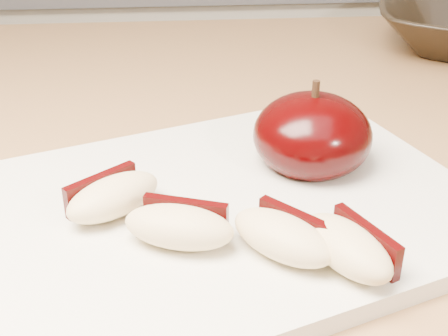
{
  "coord_description": "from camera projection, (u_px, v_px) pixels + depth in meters",
  "views": [
    {
      "loc": [
        0.06,
        0.02,
        1.13
      ],
      "look_at": [
        0.09,
        0.36,
        0.94
      ],
      "focal_mm": 50.0,
      "sensor_mm": 36.0,
      "label": 1
    }
  ],
  "objects": [
    {
      "name": "back_cabinet",
      "position": [
        154.0,
        168.0,
        1.34
      ],
      "size": [
        2.4,
        0.62,
        0.94
      ],
      "color": "silver",
      "rests_on": "ground"
    },
    {
      "name": "cutting_board",
      "position": [
        224.0,
        210.0,
        0.4
      ],
      "size": [
        0.38,
        0.33,
        0.01
      ],
      "primitive_type": "cube",
      "rotation": [
        0.0,
        0.0,
        0.35
      ],
      "color": "silver",
      "rests_on": "island_counter"
    },
    {
      "name": "apple_half",
      "position": [
        312.0,
        135.0,
        0.44
      ],
      "size": [
        0.11,
        0.11,
        0.07
      ],
      "rotation": [
        0.0,
        0.0,
        0.33
      ],
      "color": "black",
      "rests_on": "cutting_board"
    },
    {
      "name": "apple_wedge_a",
      "position": [
        112.0,
        196.0,
        0.38
      ],
      "size": [
        0.07,
        0.07,
        0.02
      ],
      "rotation": [
        0.0,
        0.0,
        0.69
      ],
      "color": "beige",
      "rests_on": "cutting_board"
    },
    {
      "name": "apple_wedge_b",
      "position": [
        180.0,
        226.0,
        0.36
      ],
      "size": [
        0.07,
        0.05,
        0.02
      ],
      "rotation": [
        0.0,
        0.0,
        -0.33
      ],
      "color": "beige",
      "rests_on": "cutting_board"
    },
    {
      "name": "apple_wedge_c",
      "position": [
        284.0,
        236.0,
        0.35
      ],
      "size": [
        0.07,
        0.07,
        0.02
      ],
      "rotation": [
        0.0,
        0.0,
        -0.8
      ],
      "color": "beige",
      "rests_on": "cutting_board"
    },
    {
      "name": "apple_wedge_d",
      "position": [
        349.0,
        246.0,
        0.34
      ],
      "size": [
        0.06,
        0.07,
        0.02
      ],
      "rotation": [
        0.0,
        0.0,
        -1.13
      ],
      "color": "beige",
      "rests_on": "cutting_board"
    }
  ]
}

